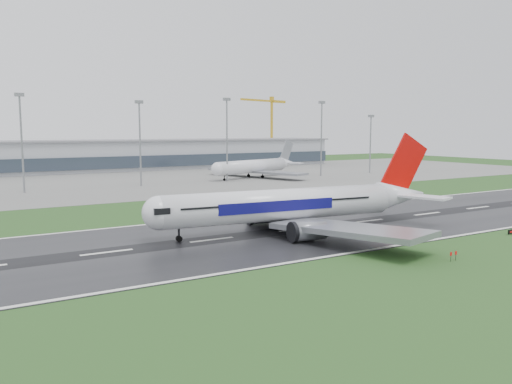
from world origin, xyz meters
TOP-DOWN VIEW (x-y plane):
  - ground at (0.00, 0.00)m, footprint 520.00×520.00m
  - runway at (0.00, 0.00)m, footprint 400.00×45.00m
  - apron at (0.00, 125.00)m, footprint 400.00×130.00m
  - terminal at (0.00, 185.00)m, footprint 240.00×36.00m
  - main_airliner at (-20.28, -1.34)m, footprint 71.93×69.19m
  - parked_airliner at (34.08, 108.08)m, footprint 68.58×66.20m
  - tower_crane at (101.80, 200.00)m, footprint 41.88×15.15m
  - runway_sign at (14.37, -26.26)m, footprint 2.28×0.92m
  - floodmast_1 at (-60.91, 100.00)m, footprint 0.64×0.64m
  - floodmast_2 at (-20.51, 100.00)m, footprint 0.64×0.64m
  - floodmast_3 at (16.01, 100.00)m, footprint 0.64×0.64m
  - floodmast_4 at (64.64, 100.00)m, footprint 0.64×0.64m
  - floodmast_5 at (94.83, 100.00)m, footprint 0.64×0.64m

SIDE VIEW (x-z plane):
  - ground at x=0.00m, z-range 0.00..0.00m
  - apron at x=0.00m, z-range 0.00..0.08m
  - runway at x=0.00m, z-range 0.00..0.10m
  - runway_sign at x=14.37m, z-range 0.00..1.04m
  - terminal at x=0.00m, z-range 0.00..15.00m
  - parked_airliner at x=34.08m, z-range 0.08..16.22m
  - main_airliner at x=-20.28m, z-range 0.10..19.40m
  - floodmast_5 at x=94.83m, z-range 0.00..27.09m
  - floodmast_2 at x=-20.51m, z-range 0.00..30.67m
  - floodmast_1 at x=-60.91m, z-range 0.00..31.91m
  - floodmast_3 at x=16.01m, z-range 0.00..32.74m
  - floodmast_4 at x=64.64m, z-range 0.00..32.81m
  - tower_crane at x=101.80m, z-range 0.00..42.73m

